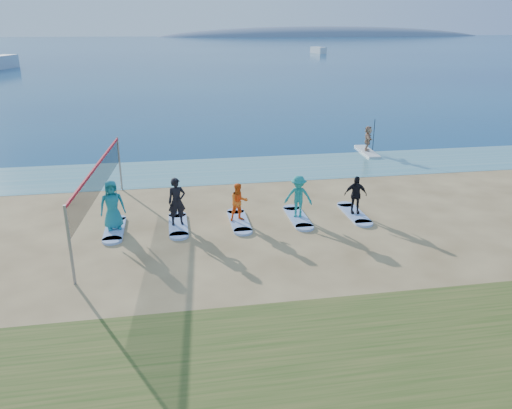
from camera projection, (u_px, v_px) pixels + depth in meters
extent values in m
plane|color=tan|center=(274.00, 255.00, 16.73)|extent=(600.00, 600.00, 0.00)
plane|color=teal|center=(233.00, 170.00, 26.45)|extent=(600.00, 600.00, 0.00)
plane|color=navy|center=(175.00, 47.00, 164.86)|extent=(600.00, 600.00, 0.00)
ellipsoid|color=slate|center=(324.00, 36.00, 309.84)|extent=(220.00, 56.00, 18.00)
cylinder|color=gray|center=(70.00, 246.00, 14.44)|extent=(0.09, 0.09, 2.50)
cylinder|color=gray|center=(120.00, 164.00, 22.86)|extent=(0.09, 0.09, 2.50)
cube|color=black|center=(99.00, 179.00, 18.43)|extent=(0.72, 8.98, 1.00)
cube|color=red|center=(97.00, 165.00, 18.25)|extent=(0.75, 8.98, 0.10)
cube|color=silver|center=(367.00, 151.00, 30.01)|extent=(0.90, 3.04, 0.12)
imported|color=tan|center=(368.00, 138.00, 29.74)|extent=(0.86, 1.44, 1.48)
cube|color=silver|center=(318.00, 53.00, 130.59)|extent=(2.97, 5.93, 1.56)
cube|color=#93B0E5|center=(115.00, 229.00, 18.69)|extent=(0.70, 2.20, 0.09)
imported|color=teal|center=(112.00, 205.00, 18.36)|extent=(1.02, 0.78, 1.86)
cube|color=#93B0E5|center=(178.00, 225.00, 19.07)|extent=(0.70, 2.20, 0.09)
imported|color=black|center=(177.00, 202.00, 18.75)|extent=(0.74, 0.56, 1.83)
cube|color=#93B0E5|center=(239.00, 221.00, 19.45)|extent=(0.70, 2.20, 0.09)
imported|color=orange|center=(239.00, 202.00, 19.18)|extent=(0.81, 0.68, 1.49)
cube|color=#93B0E5|center=(298.00, 217.00, 19.84)|extent=(0.70, 2.20, 0.09)
imported|color=teal|center=(298.00, 196.00, 19.53)|extent=(1.23, 0.94, 1.67)
cube|color=#93B0E5|center=(354.00, 214.00, 20.22)|extent=(0.70, 2.20, 0.09)
imported|color=black|center=(356.00, 195.00, 19.94)|extent=(0.95, 0.53, 1.54)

